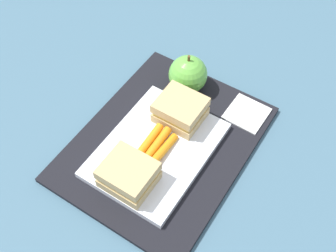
{
  "coord_description": "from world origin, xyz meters",
  "views": [
    {
      "loc": [
        -0.35,
        -0.23,
        0.63
      ],
      "look_at": [
        0.01,
        0.0,
        0.04
      ],
      "focal_mm": 45.24,
      "sensor_mm": 36.0,
      "label": 1
    }
  ],
  "objects_px": {
    "food_tray": "(156,150)",
    "sandwich_half_left": "(129,175)",
    "sandwich_half_right": "(180,110)",
    "apple": "(188,75)",
    "carrot_sticks_bundle": "(156,146)",
    "paper_napkin": "(247,113)"
  },
  "relations": [
    {
      "from": "sandwich_half_right",
      "to": "carrot_sticks_bundle",
      "type": "xyz_separation_m",
      "value": [
        -0.08,
        -0.0,
        -0.01
      ]
    },
    {
      "from": "sandwich_half_right",
      "to": "apple",
      "type": "height_order",
      "value": "apple"
    },
    {
      "from": "carrot_sticks_bundle",
      "to": "food_tray",
      "type": "bearing_deg",
      "value": 52.61
    },
    {
      "from": "sandwich_half_left",
      "to": "carrot_sticks_bundle",
      "type": "bearing_deg",
      "value": -0.27
    },
    {
      "from": "apple",
      "to": "paper_napkin",
      "type": "distance_m",
      "value": 0.13
    },
    {
      "from": "sandwich_half_right",
      "to": "paper_napkin",
      "type": "relative_size",
      "value": 1.14
    },
    {
      "from": "food_tray",
      "to": "apple",
      "type": "height_order",
      "value": "apple"
    },
    {
      "from": "sandwich_half_right",
      "to": "food_tray",
      "type": "bearing_deg",
      "value": 180.0
    },
    {
      "from": "sandwich_half_right",
      "to": "paper_napkin",
      "type": "xyz_separation_m",
      "value": [
        0.08,
        -0.09,
        -0.03
      ]
    },
    {
      "from": "apple",
      "to": "sandwich_half_left",
      "type": "bearing_deg",
      "value": -172.29
    },
    {
      "from": "paper_napkin",
      "to": "sandwich_half_left",
      "type": "bearing_deg",
      "value": 158.25
    },
    {
      "from": "food_tray",
      "to": "carrot_sticks_bundle",
      "type": "height_order",
      "value": "carrot_sticks_bundle"
    },
    {
      "from": "carrot_sticks_bundle",
      "to": "apple",
      "type": "height_order",
      "value": "apple"
    },
    {
      "from": "food_tray",
      "to": "sandwich_half_left",
      "type": "bearing_deg",
      "value": 180.0
    },
    {
      "from": "sandwich_half_left",
      "to": "sandwich_half_right",
      "type": "bearing_deg",
      "value": 0.0
    },
    {
      "from": "carrot_sticks_bundle",
      "to": "paper_napkin",
      "type": "distance_m",
      "value": 0.19
    },
    {
      "from": "food_tray",
      "to": "sandwich_half_left",
      "type": "relative_size",
      "value": 2.88
    },
    {
      "from": "food_tray",
      "to": "sandwich_half_right",
      "type": "relative_size",
      "value": 2.88
    },
    {
      "from": "sandwich_half_left",
      "to": "apple",
      "type": "relative_size",
      "value": 0.95
    },
    {
      "from": "sandwich_half_right",
      "to": "paper_napkin",
      "type": "bearing_deg",
      "value": -49.18
    },
    {
      "from": "sandwich_half_left",
      "to": "sandwich_half_right",
      "type": "relative_size",
      "value": 1.0
    },
    {
      "from": "food_tray",
      "to": "apple",
      "type": "relative_size",
      "value": 2.72
    }
  ]
}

